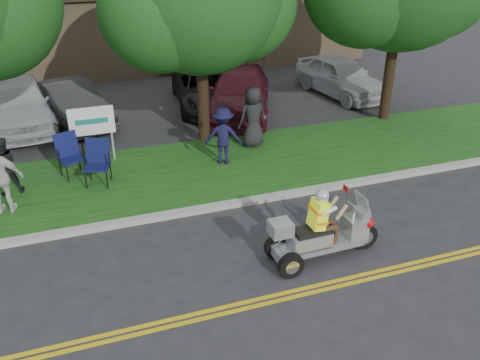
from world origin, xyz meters
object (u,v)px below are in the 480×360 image
object	(u,v)px
trike_scooter	(320,235)
spectator_adult_mid	(4,166)
parked_car_mid	(206,89)
parked_car_far_right	(341,76)
parked_car_left	(71,103)
parked_car_right	(239,92)
lawn_chair_a	(98,159)
parked_car_far_left	(20,103)
lawn_chair_b	(69,152)
spectator_adult_right	(0,177)

from	to	relation	value
trike_scooter	spectator_adult_mid	world-z (taller)	trike_scooter
parked_car_mid	parked_car_far_right	distance (m)	5.49
trike_scooter	parked_car_left	world-z (taller)	trike_scooter
parked_car_mid	parked_car_right	xyz separation A→B (m)	(0.98, -1.01, 0.09)
parked_car_mid	parked_car_right	size ratio (longest dim) A/B	0.92
lawn_chair_a	trike_scooter	bearing A→B (deg)	-32.69
parked_car_far_left	parked_car_left	xyz separation A→B (m)	(1.64, -0.24, -0.11)
lawn_chair_a	parked_car_far_left	distance (m)	5.69
lawn_chair_a	lawn_chair_b	xyz separation A→B (m)	(-0.69, 0.70, -0.00)
lawn_chair_a	parked_car_mid	xyz separation A→B (m)	(4.42, 5.26, -0.11)
spectator_adult_mid	parked_car_right	size ratio (longest dim) A/B	0.29
spectator_adult_right	parked_car_mid	size ratio (longest dim) A/B	0.38
parked_car_left	spectator_adult_right	bearing A→B (deg)	-125.84
spectator_adult_right	trike_scooter	bearing A→B (deg)	159.37
parked_car_left	parked_car_mid	distance (m)	4.87
spectator_adult_mid	parked_car_mid	size ratio (longest dim) A/B	0.32
trike_scooter	spectator_adult_right	distance (m)	7.49
lawn_chair_b	trike_scooter	bearing A→B (deg)	-69.38
trike_scooter	parked_car_mid	distance (m)	10.14
parked_car_left	parked_car_far_right	world-z (taller)	parked_car_far_right
trike_scooter	parked_car_far_left	world-z (taller)	trike_scooter
parked_car_far_left	parked_car_far_right	distance (m)	11.98
parked_car_left	lawn_chair_a	bearing A→B (deg)	-103.63
trike_scooter	parked_car_left	distance (m)	10.89
spectator_adult_right	lawn_chair_b	bearing A→B (deg)	-123.71
trike_scooter	parked_car_far_right	bearing A→B (deg)	57.44
parked_car_far_left	parked_car_right	size ratio (longest dim) A/B	0.93
lawn_chair_a	spectator_adult_mid	distance (m)	2.27
parked_car_left	parked_car_far_right	size ratio (longest dim) A/B	0.97
spectator_adult_right	parked_car_far_right	world-z (taller)	spectator_adult_right
lawn_chair_a	parked_car_left	world-z (taller)	parked_car_left
spectator_adult_right	parked_car_mid	xyz separation A→B (m)	(6.69, 6.09, -0.35)
parked_car_far_right	lawn_chair_a	bearing A→B (deg)	-163.03
parked_car_far_left	parked_car_mid	distance (m)	6.50
trike_scooter	parked_car_right	xyz separation A→B (m)	(1.38, 9.12, 0.18)
spectator_adult_right	parked_car_far_left	distance (m)	6.13
lawn_chair_b	parked_car_far_left	distance (m)	4.80
spectator_adult_mid	parked_car_far_right	xyz separation A→B (m)	(12.16, 4.71, -0.11)
lawn_chair_a	spectator_adult_mid	size ratio (longest dim) A/B	0.78
parked_car_far_left	parked_car_mid	xyz separation A→B (m)	(6.50, -0.04, -0.16)
lawn_chair_b	parked_car_left	xyz separation A→B (m)	(0.25, 4.35, -0.06)
lawn_chair_a	parked_car_far_left	bearing A→B (deg)	129.19
parked_car_right	spectator_adult_mid	bearing A→B (deg)	-129.36
spectator_adult_right	parked_car_far_left	size ratio (longest dim) A/B	0.37
trike_scooter	parked_car_mid	xyz separation A→B (m)	(0.40, 10.13, 0.09)
trike_scooter	lawn_chair_a	xyz separation A→B (m)	(-4.03, 4.88, 0.20)
spectator_adult_mid	parked_car_mid	bearing A→B (deg)	-157.39
spectator_adult_right	parked_car_right	size ratio (longest dim) A/B	0.35
parked_car_far_left	parked_car_right	world-z (taller)	parked_car_far_left
lawn_chair_b	lawn_chair_a	bearing A→B (deg)	-65.32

